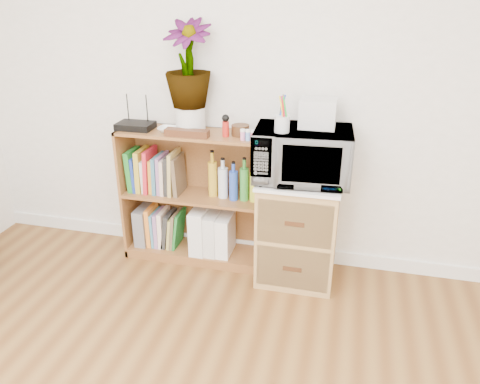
% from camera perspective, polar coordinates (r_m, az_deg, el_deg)
% --- Properties ---
extents(skirting_board, '(4.00, 0.02, 0.10)m').
position_cam_1_polar(skirting_board, '(3.52, 0.79, -6.60)').
color(skirting_board, white).
rests_on(skirting_board, ground).
extents(bookshelf, '(1.00, 0.30, 0.95)m').
position_cam_1_polar(bookshelf, '(3.30, -5.66, -0.65)').
color(bookshelf, brown).
rests_on(bookshelf, ground).
extents(wicker_unit, '(0.50, 0.45, 0.70)m').
position_cam_1_polar(wicker_unit, '(3.13, 7.08, -4.65)').
color(wicker_unit, '#9E7542').
rests_on(wicker_unit, ground).
extents(microwave, '(0.61, 0.44, 0.33)m').
position_cam_1_polar(microwave, '(2.91, 7.58, 4.52)').
color(microwave, silver).
rests_on(microwave, wicker_unit).
extents(pen_cup, '(0.09, 0.09, 0.10)m').
position_cam_1_polar(pen_cup, '(2.77, 5.15, 8.28)').
color(pen_cup, silver).
rests_on(pen_cup, microwave).
extents(small_appliance, '(0.22, 0.18, 0.17)m').
position_cam_1_polar(small_appliance, '(2.89, 9.48, 9.46)').
color(small_appliance, silver).
rests_on(small_appliance, microwave).
extents(router, '(0.24, 0.16, 0.04)m').
position_cam_1_polar(router, '(3.25, -12.63, 7.89)').
color(router, black).
rests_on(router, bookshelf).
extents(white_bowl, '(0.13, 0.13, 0.03)m').
position_cam_1_polar(white_bowl, '(3.15, -8.76, 7.55)').
color(white_bowl, white).
rests_on(white_bowl, bookshelf).
extents(plant_pot, '(0.19, 0.19, 0.17)m').
position_cam_1_polar(plant_pot, '(3.13, -6.06, 8.85)').
color(plant_pot, silver).
rests_on(plant_pot, bookshelf).
extents(potted_plant, '(0.30, 0.30, 0.54)m').
position_cam_1_polar(potted_plant, '(3.05, -6.36, 15.27)').
color(potted_plant, '#30762F').
rests_on(potted_plant, plant_pot).
extents(trinket_box, '(0.29, 0.07, 0.05)m').
position_cam_1_polar(trinket_box, '(3.03, -6.48, 7.16)').
color(trinket_box, '#3D1E10').
rests_on(trinket_box, bookshelf).
extents(kokeshi_doll, '(0.04, 0.04, 0.10)m').
position_cam_1_polar(kokeshi_doll, '(3.00, -1.76, 7.68)').
color(kokeshi_doll, '#B31E16').
rests_on(kokeshi_doll, bookshelf).
extents(wooden_bowl, '(0.11, 0.11, 0.07)m').
position_cam_1_polar(wooden_bowl, '(3.03, 0.04, 7.55)').
color(wooden_bowl, '#3C2210').
rests_on(wooden_bowl, bookshelf).
extents(paint_jars, '(0.12, 0.04, 0.06)m').
position_cam_1_polar(paint_jars, '(2.93, 0.97, 6.86)').
color(paint_jars, pink).
rests_on(paint_jars, bookshelf).
extents(file_box, '(0.08, 0.22, 0.28)m').
position_cam_1_polar(file_box, '(3.55, -11.56, -3.89)').
color(file_box, slate).
rests_on(file_box, bookshelf).
extents(magazine_holder_left, '(0.10, 0.26, 0.33)m').
position_cam_1_polar(magazine_holder_left, '(3.38, -4.82, -4.51)').
color(magazine_holder_left, white).
rests_on(magazine_holder_left, bookshelf).
extents(magazine_holder_mid, '(0.10, 0.24, 0.30)m').
position_cam_1_polar(magazine_holder_mid, '(3.36, -3.36, -4.90)').
color(magazine_holder_mid, silver).
rests_on(magazine_holder_mid, bookshelf).
extents(magazine_holder_right, '(0.09, 0.23, 0.29)m').
position_cam_1_polar(magazine_holder_right, '(3.34, -1.79, -5.17)').
color(magazine_holder_right, white).
rests_on(magazine_holder_right, bookshelf).
extents(cookbooks, '(0.38, 0.20, 0.31)m').
position_cam_1_polar(cookbooks, '(3.33, -10.26, 2.38)').
color(cookbooks, '#228029').
rests_on(cookbooks, bookshelf).
extents(liquor_bottles, '(0.44, 0.07, 0.32)m').
position_cam_1_polar(liquor_bottles, '(3.14, -0.04, 1.52)').
color(liquor_bottles, gold).
rests_on(liquor_bottles, bookshelf).
extents(lower_books, '(0.26, 0.19, 0.29)m').
position_cam_1_polar(lower_books, '(3.49, -9.13, -4.29)').
color(lower_books, orange).
rests_on(lower_books, bookshelf).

